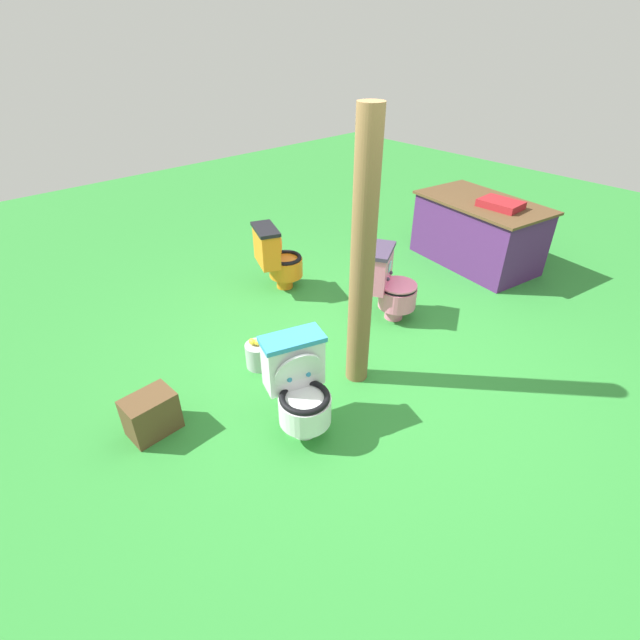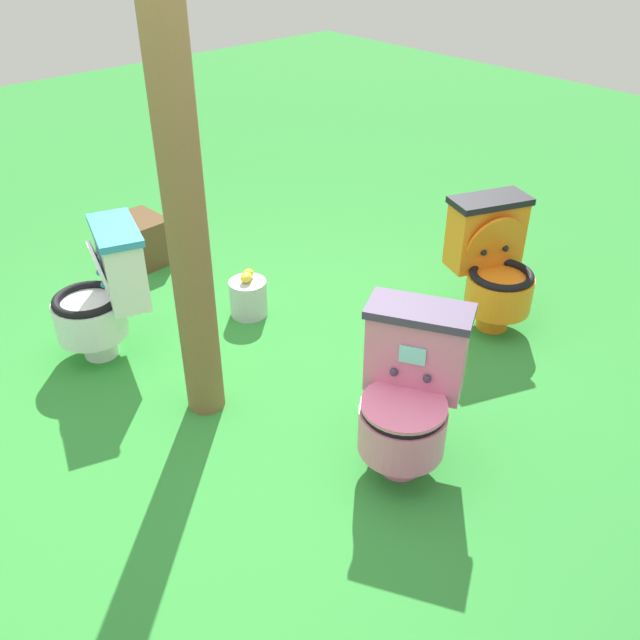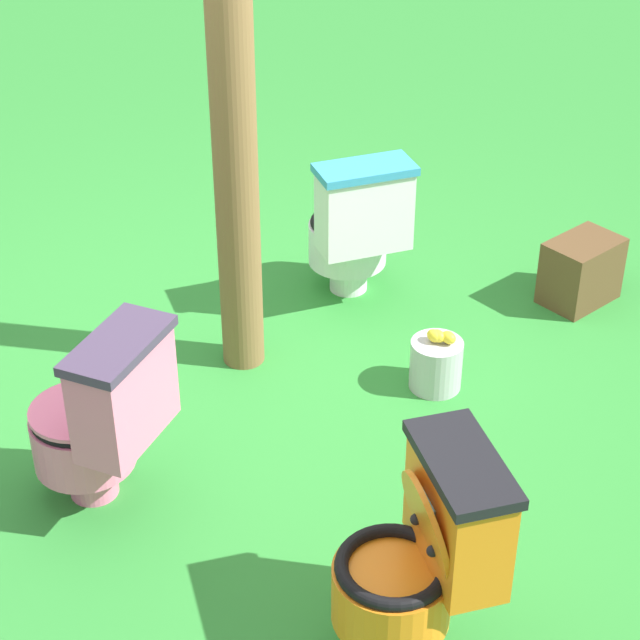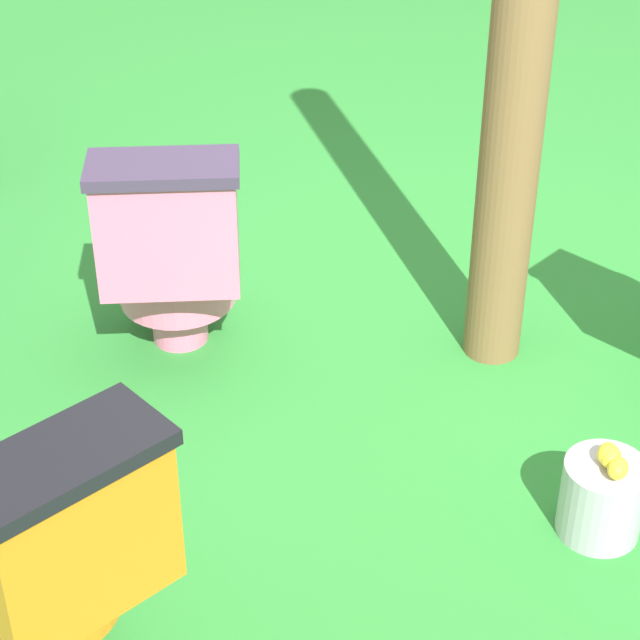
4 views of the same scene
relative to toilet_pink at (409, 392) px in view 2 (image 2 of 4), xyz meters
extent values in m
plane|color=#2D8433|center=(0.41, -0.69, -0.37)|extent=(14.00, 14.00, 0.00)
cylinder|color=pink|center=(0.06, 0.03, -0.30)|extent=(0.25, 0.25, 0.14)
cylinder|color=pink|center=(0.08, 0.04, -0.13)|extent=(0.50, 0.50, 0.20)
torus|color=black|center=(0.08, 0.04, -0.02)|extent=(0.48, 0.48, 0.04)
cylinder|color=#3F334C|center=(0.08, 0.04, -0.07)|extent=(0.33, 0.33, 0.01)
cube|color=pink|center=(-0.10, -0.05, 0.14)|extent=(0.37, 0.45, 0.37)
cube|color=#3F334C|center=(-0.10, -0.05, 0.34)|extent=(0.40, 0.48, 0.04)
cube|color=#8CE0E5|center=(-0.01, 0.00, 0.19)|extent=(0.06, 0.10, 0.08)
cylinder|color=pink|center=(0.08, 0.04, 0.00)|extent=(0.49, 0.49, 0.02)
sphere|color=#3F334C|center=(-0.04, 0.06, 0.09)|extent=(0.04, 0.04, 0.04)
sphere|color=#3F334C|center=(0.03, -0.06, 0.09)|extent=(0.04, 0.04, 0.04)
cylinder|color=orange|center=(-1.17, -0.38, -0.30)|extent=(0.23, 0.23, 0.14)
cylinder|color=orange|center=(-1.17, -0.36, -0.13)|extent=(0.48, 0.48, 0.20)
torus|color=black|center=(-1.17, -0.36, -0.02)|extent=(0.46, 0.46, 0.04)
cylinder|color=black|center=(-1.17, -0.36, -0.07)|extent=(0.31, 0.31, 0.01)
cube|color=orange|center=(-1.24, -0.54, 0.14)|extent=(0.45, 0.33, 0.37)
cube|color=black|center=(-1.24, -0.54, 0.34)|extent=(0.48, 0.36, 0.04)
cube|color=#8CE0E5|center=(-1.20, -0.45, 0.19)|extent=(0.11, 0.05, 0.08)
cylinder|color=orange|center=(-1.20, -0.45, 0.12)|extent=(0.36, 0.21, 0.35)
sphere|color=black|center=(-1.27, -0.42, 0.09)|extent=(0.04, 0.04, 0.04)
sphere|color=black|center=(-1.14, -0.47, 0.09)|extent=(0.04, 0.04, 0.04)
cylinder|color=white|center=(0.63, -1.64, -0.30)|extent=(0.23, 0.23, 0.14)
cylinder|color=white|center=(0.65, -1.64, -0.13)|extent=(0.47, 0.47, 0.20)
torus|color=black|center=(0.65, -1.64, -0.02)|extent=(0.44, 0.44, 0.04)
cylinder|color=#338CBF|center=(0.65, -1.64, -0.07)|extent=(0.30, 0.30, 0.01)
cube|color=white|center=(0.46, -1.58, 0.14)|extent=(0.31, 0.45, 0.37)
cube|color=#338CBF|center=(0.46, -1.58, 0.34)|extent=(0.34, 0.48, 0.04)
cube|color=#8CE0E5|center=(0.56, -1.61, 0.19)|extent=(0.04, 0.11, 0.08)
cylinder|color=white|center=(0.56, -1.61, 0.12)|extent=(0.19, 0.36, 0.35)
sphere|color=#338CBF|center=(0.58, -1.55, 0.09)|extent=(0.04, 0.04, 0.04)
sphere|color=#338CBF|center=(0.54, -1.68, 0.09)|extent=(0.04, 0.04, 0.04)
cylinder|color=brown|center=(0.45, -0.90, 0.69)|extent=(0.18, 0.18, 2.12)
cube|color=brown|center=(-0.11, -2.43, -0.21)|extent=(0.26, 0.36, 0.31)
cylinder|color=#B7B7BF|center=(-0.21, -1.42, -0.26)|extent=(0.22, 0.22, 0.22)
ellipsoid|color=yellow|center=(-0.20, -1.42, -0.12)|extent=(0.07, 0.05, 0.05)
ellipsoid|color=yellow|center=(-0.25, -1.45, -0.12)|extent=(0.07, 0.05, 0.05)
ellipsoid|color=yellow|center=(-0.21, -1.43, -0.12)|extent=(0.07, 0.05, 0.05)
camera|label=1|loc=(2.48, -3.16, 2.15)|focal=26.03mm
camera|label=2|loc=(1.79, 1.43, 1.83)|focal=38.60mm
camera|label=3|loc=(-2.96, 1.29, 2.43)|focal=62.82mm
camera|label=4|loc=(-2.60, -1.77, 1.86)|focal=66.62mm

